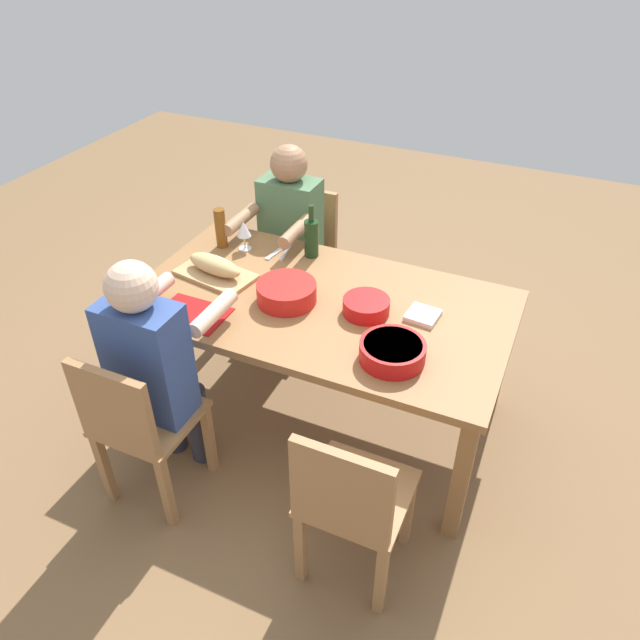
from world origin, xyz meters
name	(u,v)px	position (x,y,z in m)	size (l,w,h in m)	color
ground_plane	(320,412)	(0.00, 0.00, 0.00)	(8.00, 8.00, 0.00)	brown
dining_table	(320,315)	(0.00, 0.00, 0.66)	(1.79, 1.00, 0.74)	olive
chair_near_left	(137,423)	(-0.49, -0.82, 0.48)	(0.40, 0.40, 0.85)	#9E7044
diner_near_left	(155,359)	(-0.49, -0.64, 0.70)	(0.41, 0.53, 1.20)	#2D2D38
chair_near_right	(350,502)	(0.49, -0.82, 0.48)	(0.40, 0.40, 0.85)	#9E7044
chair_far_left	(302,249)	(-0.49, 0.82, 0.48)	(0.40, 0.40, 0.85)	#9E7044
diner_far_left	(288,231)	(-0.49, 0.64, 0.70)	(0.41, 0.53, 1.20)	#2D2D38
serving_bowl_salad	(287,291)	(-0.15, -0.06, 0.79)	(0.28, 0.28, 0.10)	red
serving_bowl_greens	(366,305)	(0.23, 0.00, 0.78)	(0.22, 0.22, 0.07)	red
serving_bowl_pasta	(392,351)	(0.45, -0.27, 0.79)	(0.28, 0.28, 0.08)	red
cutting_board	(216,274)	(-0.57, -0.01, 0.75)	(0.40, 0.22, 0.02)	tan
bread_loaf	(215,265)	(-0.57, -0.01, 0.81)	(0.32, 0.11, 0.09)	tan
wine_bottle	(311,237)	(-0.22, 0.38, 0.85)	(0.08, 0.08, 0.29)	#193819
beer_bottle	(221,228)	(-0.70, 0.27, 0.85)	(0.06, 0.06, 0.22)	brown
wine_glass	(244,230)	(-0.57, 0.29, 0.86)	(0.08, 0.08, 0.17)	silver
placemat_near_left	(192,314)	(-0.49, -0.34, 0.74)	(0.32, 0.23, 0.01)	maroon
fork_far_left	(286,253)	(-0.35, 0.34, 0.74)	(0.02, 0.17, 0.01)	silver
carving_knife	(279,250)	(-0.40, 0.35, 0.74)	(0.23, 0.02, 0.01)	silver
napkin_stack	(423,315)	(0.48, 0.07, 0.75)	(0.14, 0.14, 0.02)	white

